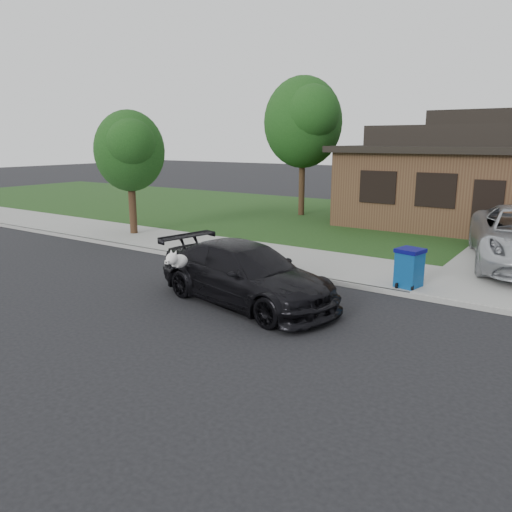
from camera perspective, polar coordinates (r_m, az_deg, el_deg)
The scene contains 9 objects.
ground at distance 11.13m, azimuth -7.54°, elevation -5.96°, with size 120.00×120.00×0.00m, color black.
sidewalk at distance 15.04m, azimuth 5.21°, elevation -0.61°, with size 60.00×3.00×0.12m, color gray.
curb at distance 13.79m, azimuth 2.17°, elevation -1.83°, with size 60.00×0.12×0.12m, color gray.
lawn at distance 22.25m, azimuth 15.35°, elevation 3.46°, with size 60.00×13.00×0.13m, color #193814.
sedan at distance 11.22m, azimuth -1.17°, elevation -2.07°, with size 4.93×2.76×1.35m.
recycling_bin at distance 12.62m, azimuth 17.11°, elevation -1.28°, with size 0.69×0.69×0.96m.
house at distance 23.04m, azimuth 26.86°, elevation 8.04°, with size 12.60×8.60×4.65m.
tree_0 at distance 23.62m, azimuth 5.61°, elevation 15.15°, with size 3.78×3.60×6.34m.
tree_2 at distance 19.38m, azimuth -14.23°, elevation 11.70°, with size 2.73×2.60×4.59m.
Camera 1 is at (7.08, -7.79, 3.62)m, focal length 35.00 mm.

